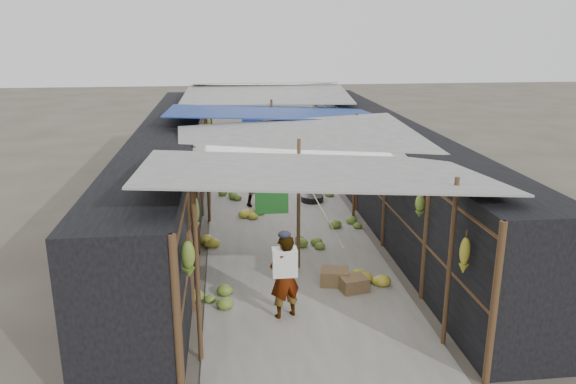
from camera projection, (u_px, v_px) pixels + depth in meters
name	position (u px, v px, depth m)	size (l,w,h in m)	color
ground	(325.00, 352.00, 8.24)	(80.00, 80.00, 0.00)	#6B6356
aisle_slab	(280.00, 212.00, 14.44)	(3.60, 16.00, 0.02)	#9E998E
stall_left	(171.00, 172.00, 13.82)	(1.40, 15.00, 2.30)	black
stall_right	(385.00, 166.00, 14.41)	(1.40, 15.00, 2.30)	black
crate_near	(335.00, 277.00, 10.34)	(0.51, 0.41, 0.31)	olive
crate_mid	(353.00, 284.00, 10.09)	(0.47, 0.37, 0.28)	olive
crate_back	(227.00, 167.00, 18.65)	(0.41, 0.34, 0.26)	olive
black_basin	(312.00, 199.00, 15.30)	(0.62, 0.62, 0.18)	black
vendor_elderly	(285.00, 277.00, 9.04)	(0.52, 0.34, 1.43)	silver
shopper_blue	(261.00, 174.00, 14.83)	(0.83, 0.64, 1.70)	#1F559C
vendor_seated	(308.00, 166.00, 17.15)	(0.66, 0.38, 1.03)	#4B4741
market_canopy	(280.00, 117.00, 14.09)	(5.62, 15.20, 2.77)	brown
hanging_bananas	(284.00, 152.00, 13.69)	(3.95, 14.03, 0.81)	olive
floor_bananas	(275.00, 218.00, 13.57)	(3.71, 9.55, 0.35)	gold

